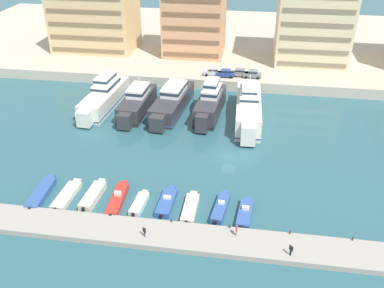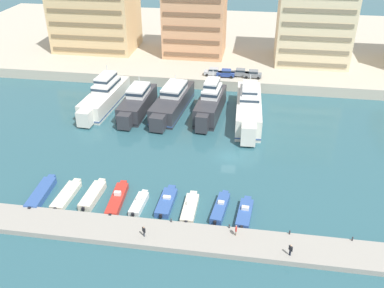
% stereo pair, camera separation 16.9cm
% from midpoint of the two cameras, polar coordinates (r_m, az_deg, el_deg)
% --- Properties ---
extents(ground_plane, '(400.00, 400.00, 0.00)m').
position_cam_midpoint_polar(ground_plane, '(73.57, 4.87, -1.70)').
color(ground_plane, '#2D5B66').
extents(quay_promenade, '(180.00, 70.00, 2.40)m').
position_cam_midpoint_polar(quay_promenade, '(131.55, 7.11, 13.31)').
color(quay_promenade, '#BCB29E').
rests_on(quay_promenade, ground).
extents(pier_dock, '(120.00, 5.16, 0.78)m').
position_cam_midpoint_polar(pier_dock, '(56.22, 3.14, -12.78)').
color(pier_dock, '#9E998E').
rests_on(pier_dock, ground).
extents(yacht_ivory_far_left, '(5.97, 20.94, 8.20)m').
position_cam_midpoint_polar(yacht_ivory_far_left, '(92.31, -11.67, 6.29)').
color(yacht_ivory_far_left, silver).
rests_on(yacht_ivory_far_left, ground).
extents(yacht_charcoal_left, '(5.06, 17.44, 6.86)m').
position_cam_midpoint_polar(yacht_charcoal_left, '(88.77, -7.41, 5.49)').
color(yacht_charcoal_left, '#333338').
rests_on(yacht_charcoal_left, ground).
extents(yacht_charcoal_mid_left, '(6.67, 20.58, 6.86)m').
position_cam_midpoint_polar(yacht_charcoal_mid_left, '(88.60, -2.74, 5.67)').
color(yacht_charcoal_mid_left, '#333338').
rests_on(yacht_charcoal_mid_left, ground).
extents(yacht_charcoal_center_left, '(5.30, 17.35, 8.82)m').
position_cam_midpoint_polar(yacht_charcoal_center_left, '(86.58, 2.38, 5.46)').
color(yacht_charcoal_center_left, '#333338').
rests_on(yacht_charcoal_center_left, ground).
extents(yacht_ivory_center, '(5.48, 22.19, 8.46)m').
position_cam_midpoint_polar(yacht_ivory_center, '(85.24, 7.48, 4.79)').
color(yacht_ivory_center, silver).
rests_on(yacht_ivory_center, ground).
extents(motorboat_blue_far_left, '(2.30, 8.49, 1.03)m').
position_cam_midpoint_polar(motorboat_blue_far_left, '(67.65, -19.49, -6.19)').
color(motorboat_blue_far_left, '#33569E').
rests_on(motorboat_blue_far_left, ground).
extents(motorboat_cream_left, '(2.32, 7.74, 1.13)m').
position_cam_midpoint_polar(motorboat_cream_left, '(66.28, -16.41, -6.55)').
color(motorboat_cream_left, beige).
rests_on(motorboat_cream_left, ground).
extents(motorboat_cream_mid_left, '(2.16, 7.41, 1.10)m').
position_cam_midpoint_polar(motorboat_cream_mid_left, '(64.99, -13.10, -6.68)').
color(motorboat_cream_mid_left, beige).
rests_on(motorboat_cream_mid_left, ground).
extents(motorboat_red_center_left, '(2.19, 8.38, 1.51)m').
position_cam_midpoint_polar(motorboat_red_center_left, '(63.66, -9.97, -7.23)').
color(motorboat_red_center_left, red).
rests_on(motorboat_red_center_left, ground).
extents(motorboat_white_center, '(1.83, 5.85, 1.38)m').
position_cam_midpoint_polar(motorboat_white_center, '(62.39, -7.10, -7.87)').
color(motorboat_white_center, white).
rests_on(motorboat_white_center, ground).
extents(motorboat_blue_center_right, '(2.20, 7.30, 1.24)m').
position_cam_midpoint_polar(motorboat_blue_center_right, '(62.36, -3.45, -7.69)').
color(motorboat_blue_center_right, '#33569E').
rests_on(motorboat_blue_center_right, ground).
extents(motorboat_cream_mid_right, '(1.83, 7.17, 1.32)m').
position_cam_midpoint_polar(motorboat_cream_mid_right, '(61.14, -0.31, -8.51)').
color(motorboat_cream_mid_right, beige).
rests_on(motorboat_cream_mid_right, ground).
extents(motorboat_blue_right, '(2.32, 7.36, 1.42)m').
position_cam_midpoint_polar(motorboat_blue_right, '(61.17, 3.77, -8.46)').
color(motorboat_blue_right, '#33569E').
rests_on(motorboat_blue_right, ground).
extents(motorboat_blue_far_right, '(2.31, 7.01, 1.39)m').
position_cam_midpoint_polar(motorboat_blue_far_right, '(60.69, 7.01, -9.10)').
color(motorboat_blue_far_right, '#33569E').
rests_on(motorboat_blue_far_right, ground).
extents(car_silver_far_left, '(4.10, 1.93, 1.80)m').
position_cam_midpoint_polar(car_silver_far_left, '(101.12, 2.76, 9.64)').
color(car_silver_far_left, '#B7BCC1').
rests_on(car_silver_far_left, quay_promenade).
extents(car_blue_left, '(4.12, 1.96, 1.80)m').
position_cam_midpoint_polar(car_blue_left, '(100.40, 4.44, 9.43)').
color(car_blue_left, '#28428E').
rests_on(car_blue_left, quay_promenade).
extents(car_grey_mid_left, '(4.11, 1.94, 1.80)m').
position_cam_midpoint_polar(car_grey_mid_left, '(101.06, 6.32, 9.48)').
color(car_grey_mid_left, slate).
rests_on(car_grey_mid_left, quay_promenade).
extents(car_grey_center_left, '(4.14, 2.00, 1.80)m').
position_cam_midpoint_polar(car_grey_center_left, '(100.57, 8.03, 9.26)').
color(car_grey_center_left, slate).
rests_on(car_grey_center_left, quay_promenade).
extents(apartment_block_far_left, '(21.60, 15.26, 18.93)m').
position_cam_midpoint_polar(apartment_block_far_left, '(122.00, -12.84, 16.23)').
color(apartment_block_far_left, '#E0BC84').
rests_on(apartment_block_far_left, quay_promenade).
extents(apartment_block_left, '(15.66, 12.44, 22.36)m').
position_cam_midpoint_polar(apartment_block_left, '(113.90, 0.30, 16.89)').
color(apartment_block_left, tan).
rests_on(apartment_block_left, quay_promenade).
extents(apartment_block_mid_left, '(17.79, 16.27, 24.37)m').
position_cam_midpoint_polar(apartment_block_mid_left, '(112.70, 15.94, 16.17)').
color(apartment_block_mid_left, beige).
rests_on(apartment_block_mid_left, quay_promenade).
extents(pedestrian_near_edge, '(0.47, 0.52, 1.68)m').
position_cam_midpoint_polar(pedestrian_near_edge, '(54.41, 12.98, -13.47)').
color(pedestrian_near_edge, '#282D3D').
rests_on(pedestrian_near_edge, pier_dock).
extents(pedestrian_mid_deck, '(0.50, 0.46, 1.63)m').
position_cam_midpoint_polar(pedestrian_mid_deck, '(55.87, -6.47, -11.41)').
color(pedestrian_mid_deck, '#4C515B').
rests_on(pedestrian_mid_deck, pier_dock).
extents(pedestrian_far_side, '(0.22, 0.63, 1.62)m').
position_cam_midpoint_polar(pedestrian_far_side, '(56.01, 5.87, -11.25)').
color(pedestrian_far_side, '#7A6B56').
rests_on(pedestrian_far_side, pier_dock).
extents(bollard_west, '(0.20, 0.20, 0.61)m').
position_cam_midpoint_polar(bollard_west, '(58.16, -2.83, -10.09)').
color(bollard_west, '#2D2D33').
rests_on(bollard_west, pier_dock).
extents(bollard_west_mid, '(0.20, 0.20, 0.61)m').
position_cam_midpoint_polar(bollard_west_mid, '(57.41, 4.98, -10.82)').
color(bollard_west_mid, '#2D2D33').
rests_on(bollard_west_mid, pier_dock).
extents(bollard_east_mid, '(0.20, 0.20, 0.61)m').
position_cam_midpoint_polar(bollard_east_mid, '(57.70, 12.87, -11.36)').
color(bollard_east_mid, '#2D2D33').
rests_on(bollard_east_mid, pier_dock).
extents(bollard_east, '(0.20, 0.20, 0.61)m').
position_cam_midpoint_polar(bollard_east, '(59.04, 20.57, -11.69)').
color(bollard_east, '#2D2D33').
rests_on(bollard_east, pier_dock).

